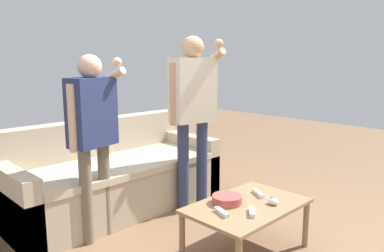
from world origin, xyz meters
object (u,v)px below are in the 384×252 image
object	(u,v)px
player_right	(193,103)
snack_bowl	(227,199)
game_remote_wand_far	(258,193)
game_remote_wand_spare	(252,212)
coffee_table	(247,210)
game_remote_wand_near	(222,212)
player_left	(93,126)
game_remote_nunchuk	(273,202)
couch	(113,178)

from	to	relation	value
player_right	snack_bowl	bearing A→B (deg)	-117.75
game_remote_wand_far	snack_bowl	bearing A→B (deg)	168.43
game_remote_wand_far	game_remote_wand_spare	size ratio (longest dim) A/B	1.17
coffee_table	game_remote_wand_far	world-z (taller)	game_remote_wand_far
player_right	game_remote_wand_near	world-z (taller)	player_right
player_left	player_right	size ratio (longest dim) A/B	0.90
game_remote_nunchuk	game_remote_wand_far	distance (m)	0.21
couch	snack_bowl	distance (m)	1.35
game_remote_wand_near	game_remote_wand_far	xyz separation A→B (m)	(0.48, 0.04, -0.00)
game_remote_wand_far	game_remote_wand_spare	world-z (taller)	same
coffee_table	player_right	xyz separation A→B (m)	(0.31, 0.88, 0.69)
snack_bowl	game_remote_wand_spare	xyz separation A→B (m)	(-0.03, -0.24, -0.01)
coffee_table	game_remote_nunchuk	world-z (taller)	game_remote_nunchuk
game_remote_nunchuk	game_remote_wand_near	world-z (taller)	game_remote_nunchuk
coffee_table	player_left	size ratio (longest dim) A/B	0.61
coffee_table	game_remote_wand_spare	size ratio (longest dim) A/B	6.56
couch	game_remote_wand_near	distance (m)	1.45
game_remote_nunchuk	game_remote_wand_spare	xyz separation A→B (m)	(-0.24, 0.01, -0.01)
coffee_table	game_remote_nunchuk	distance (m)	0.20
snack_bowl	game_remote_nunchuk	distance (m)	0.33
player_right	game_remote_wand_far	bearing A→B (deg)	-96.93
player_right	game_remote_wand_near	distance (m)	1.22
couch	game_remote_nunchuk	xyz separation A→B (m)	(0.34, -1.59, 0.12)
player_right	game_remote_wand_far	size ratio (longest dim) A/B	10.34
game_remote_wand_near	game_remote_wand_spare	size ratio (longest dim) A/B	1.12
snack_bowl	couch	bearing A→B (deg)	94.99
game_remote_wand_spare	snack_bowl	bearing A→B (deg)	83.92
player_right	coffee_table	bearing A→B (deg)	-109.42
game_remote_wand_far	player_left	bearing A→B (deg)	132.78
coffee_table	snack_bowl	world-z (taller)	snack_bowl
game_remote_wand_near	coffee_table	bearing A→B (deg)	-2.43
game_remote_wand_spare	player_left	bearing A→B (deg)	115.79
couch	coffee_table	size ratio (longest dim) A/B	2.27
game_remote_nunchuk	coffee_table	bearing A→B (deg)	132.57
player_left	game_remote_wand_far	world-z (taller)	player_left
couch	game_remote_wand_near	size ratio (longest dim) A/B	13.28
game_remote_wand_near	game_remote_wand_far	size ratio (longest dim) A/B	0.96
couch	game_remote_wand_far	world-z (taller)	couch
couch	player_right	bearing A→B (deg)	-47.95
player_left	player_right	distance (m)	0.98
couch	game_remote_wand_far	bearing A→B (deg)	-73.37
couch	player_right	xyz separation A→B (m)	(0.52, -0.58, 0.74)
game_remote_wand_near	game_remote_nunchuk	bearing A→B (deg)	-20.65
snack_bowl	player_right	size ratio (longest dim) A/B	0.13
snack_bowl	player_left	bearing A→B (deg)	122.89
snack_bowl	game_remote_nunchuk	size ratio (longest dim) A/B	2.50
couch	snack_bowl	size ratio (longest dim) A/B	9.21
coffee_table	player_left	world-z (taller)	player_left
game_remote_wand_near	game_remote_wand_far	world-z (taller)	same
snack_bowl	player_left	size ratio (longest dim) A/B	0.15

